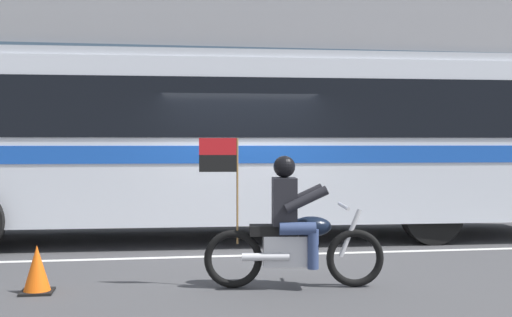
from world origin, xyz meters
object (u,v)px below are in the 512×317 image
object	(u,v)px
motorcycle_with_rider	(292,232)
traffic_cone	(37,271)
transit_bus	(220,133)
fire_hydrant	(396,195)

from	to	relation	value
motorcycle_with_rider	traffic_cone	xyz separation A→B (m)	(-2.94, 0.16, -0.41)
motorcycle_with_rider	transit_bus	bearing A→B (deg)	96.84
transit_bus	fire_hydrant	distance (m)	5.29
transit_bus	motorcycle_with_rider	size ratio (longest dim) A/B	5.83
traffic_cone	fire_hydrant	bearing A→B (deg)	44.03
motorcycle_with_rider	traffic_cone	distance (m)	2.97
motorcycle_with_rider	fire_hydrant	bearing A→B (deg)	60.22
transit_bus	fire_hydrant	world-z (taller)	transit_bus
fire_hydrant	traffic_cone	xyz separation A→B (m)	(-6.79, -6.56, -0.26)
transit_bus	motorcycle_with_rider	distance (m)	4.22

